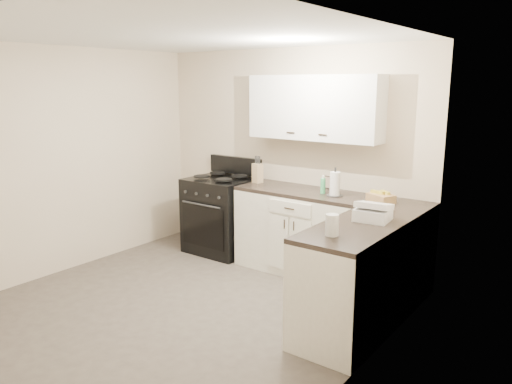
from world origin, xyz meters
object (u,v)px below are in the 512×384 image
Objects in this scene: stove at (221,216)px; paper_towel at (335,184)px; countertop_grill at (373,215)px; wicker_basket at (381,198)px; knife_block at (258,173)px.

paper_towel is at bearing -0.80° from stove.
paper_towel is 0.98m from countertop_grill.
wicker_basket reaches higher than stove.
paper_towel is (1.08, -0.10, 0.01)m from knife_block.
stove is at bearing 158.08° from countertop_grill.
wicker_basket is 0.71m from countertop_grill.
countertop_grill is (0.72, -0.66, -0.08)m from paper_towel.
knife_block is at bearing 151.66° from countertop_grill.
paper_towel is at bearing -178.36° from wicker_basket.
wicker_basket is 0.91× the size of countertop_grill.
knife_block reaches higher than wicker_basket.
wicker_basket is at bearing 10.24° from knife_block.
countertop_grill is (1.80, -0.76, -0.06)m from knife_block.
paper_towel is 0.91× the size of countertop_grill.
stove is at bearing 179.79° from wicker_basket.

